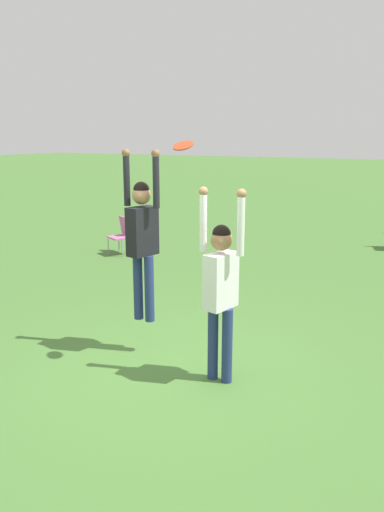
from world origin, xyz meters
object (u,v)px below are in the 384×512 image
at_px(person_defending, 221,282).
at_px(person_jumping, 142,232).
at_px(frisbee, 183,146).
at_px(camping_chair_1, 123,232).

bearing_deg(person_defending, person_jumping, -90.00).
xyz_separation_m(person_jumping, frisbee, (0.69, -0.16, 1.05)).
xyz_separation_m(frisbee, camping_chair_1, (-4.33, 4.46, -2.11)).
distance_m(person_defending, frisbee, 1.54).
relative_size(person_jumping, person_defending, 0.98).
relative_size(person_jumping, frisbee, 9.23).
bearing_deg(person_jumping, camping_chair_1, 51.87).
bearing_deg(camping_chair_1, frisbee, 159.32).
relative_size(person_jumping, camping_chair_1, 2.47).
bearing_deg(camping_chair_1, person_defending, 162.05).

